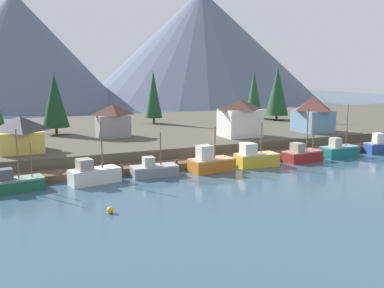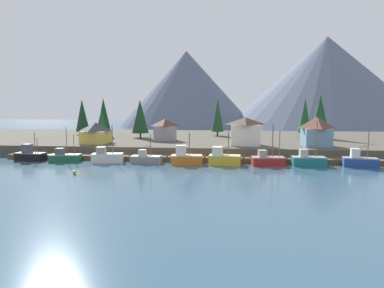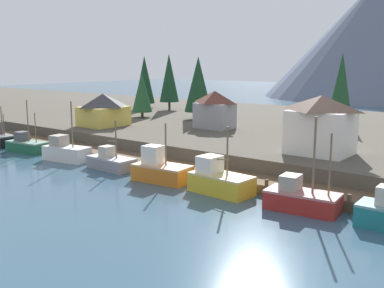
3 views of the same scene
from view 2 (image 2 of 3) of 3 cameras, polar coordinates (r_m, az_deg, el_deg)
ground_plane at (r=89.19m, az=0.57°, el=-1.35°), size 400.00×400.00×1.00m
dock at (r=71.34m, az=-0.89°, el=-2.49°), size 80.00×4.00×1.60m
shoreline_bank at (r=100.85m, az=1.26°, el=0.55°), size 400.00×56.00×2.50m
mountain_west_peak at (r=206.73m, az=-0.97°, el=9.49°), size 83.31×83.31×45.45m
mountain_central_peak at (r=210.64m, az=21.99°, el=9.84°), size 113.20×113.20×51.78m
fishing_boat_black at (r=79.48m, az=-26.09°, el=-1.74°), size 6.43×2.95×6.13m
fishing_boat_green at (r=75.26m, az=-21.03°, el=-2.10°), size 6.55×3.46×7.41m
fishing_boat_white at (r=71.32m, az=-14.44°, el=-2.14°), size 6.62×3.69×7.80m
fishing_boat_grey at (r=69.27m, az=-7.94°, el=-2.49°), size 6.25×2.97×5.95m
fishing_boat_orange at (r=67.24m, az=-1.06°, el=-2.40°), size 6.52×3.71×6.38m
fishing_boat_yellow at (r=66.84m, az=5.45°, el=-2.46°), size 6.45×3.49×6.67m
fishing_boat_red at (r=67.30m, az=12.83°, el=-2.70°), size 6.51×3.46×8.28m
fishing_boat_teal at (r=68.91m, az=19.34°, el=-2.67°), size 6.34×2.94×8.82m
fishing_boat_blue at (r=71.59m, az=26.85°, el=-2.62°), size 6.38×3.16×8.90m
house_yellow at (r=85.78m, az=-16.19°, el=1.89°), size 6.21×7.02×5.19m
house_blue at (r=81.19m, az=20.59°, el=2.08°), size 6.08×6.80×6.82m
house_grey at (r=89.54m, az=-4.64°, el=2.50°), size 5.85×4.20×5.81m
house_white at (r=79.08m, az=9.11°, el=2.21°), size 6.95×5.67×6.58m
conifer_near_left at (r=106.96m, az=18.82°, el=4.69°), size 4.05×4.05×11.77m
conifer_near_right at (r=102.09m, az=21.13°, el=4.76°), size 5.48×5.48×12.53m
conifer_mid_left at (r=104.23m, az=4.43°, el=4.99°), size 3.81×3.81×11.69m
conifer_mid_right at (r=98.07m, az=-15.25°, el=3.62°), size 3.75×3.75×8.34m
conifer_back_left at (r=114.15m, az=-18.34°, el=4.69°), size 4.36×4.36×11.48m
conifer_back_right at (r=111.27m, az=-14.96°, el=5.05°), size 4.11×4.11×11.89m
conifer_centre at (r=98.47m, az=-8.91°, el=4.71°), size 4.90×4.90×11.13m
channel_buoy at (r=60.43m, az=-19.55°, el=-4.62°), size 0.70×0.70×0.70m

